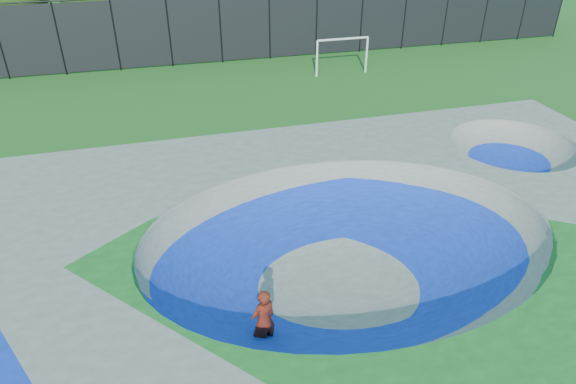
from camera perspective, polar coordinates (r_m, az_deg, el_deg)
The scene contains 6 objects.
ground at distance 14.29m, azimuth 6.48°, elevation -9.28°, with size 120.00×120.00×0.00m, color #1A5417.
skate_deck at distance 13.83m, azimuth 6.66°, elevation -6.89°, with size 22.00×14.00×1.50m, color gray.
skater at distance 11.78m, azimuth -2.75°, elevation -14.08°, with size 0.61×0.40×1.68m, color #B2280E.
skateboard at distance 12.36m, azimuth -2.65°, elevation -16.77°, with size 0.78×0.22×0.05m, color black.
soccer_goal at distance 29.98m, azimuth 6.07°, elevation 15.50°, with size 3.10×0.12×2.05m.
fence at distance 32.17m, azimuth -7.52°, elevation 17.69°, with size 48.09×0.09×4.04m.
Camera 1 is at (-4.45, -10.09, 9.10)m, focal length 32.00 mm.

